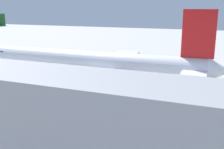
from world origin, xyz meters
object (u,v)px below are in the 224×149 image
at_px(service_truck_fuel, 191,99).
at_px(crew_loader_left, 112,93).
at_px(service_truck_baggage, 176,77).
at_px(airliner_foreground, 92,64).
at_px(cargo_container_near, 144,108).
at_px(crew_loader_right, 126,79).

xyz_separation_m(service_truck_fuel, crew_loader_left, (0.15, 10.18, -0.54)).
distance_m(service_truck_baggage, crew_loader_left, 12.76).
bearing_deg(service_truck_fuel, airliner_foreground, 68.54).
relative_size(cargo_container_near, crew_loader_left, 1.37).
relative_size(service_truck_fuel, crew_loader_right, 4.15).
xyz_separation_m(service_truck_fuel, crew_loader_right, (7.83, 10.87, -0.58)).
bearing_deg(crew_loader_right, service_truck_fuel, -125.77).
distance_m(service_truck_baggage, crew_loader_right, 7.96).
height_order(cargo_container_near, crew_loader_right, cargo_container_near).
relative_size(airliner_foreground, service_truck_baggage, 7.11).
bearing_deg(service_truck_baggage, crew_loader_left, 149.07).
relative_size(service_truck_fuel, service_truck_baggage, 1.18).
xyz_separation_m(airliner_foreground, crew_loader_left, (-6.22, -6.03, -2.37)).
distance_m(crew_loader_left, crew_loader_right, 7.71).
bearing_deg(service_truck_baggage, crew_loader_right, 114.22).
distance_m(service_truck_fuel, service_truck_baggage, 11.67).
bearing_deg(cargo_container_near, service_truck_baggage, -4.97).
distance_m(airliner_foreground, crew_loader_left, 8.98).
height_order(airliner_foreground, service_truck_fuel, airliner_foreground).
relative_size(service_truck_baggage, crew_loader_right, 3.51).
relative_size(airliner_foreground, cargo_container_near, 17.52).
xyz_separation_m(airliner_foreground, service_truck_baggage, (4.72, -12.59, -2.00)).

